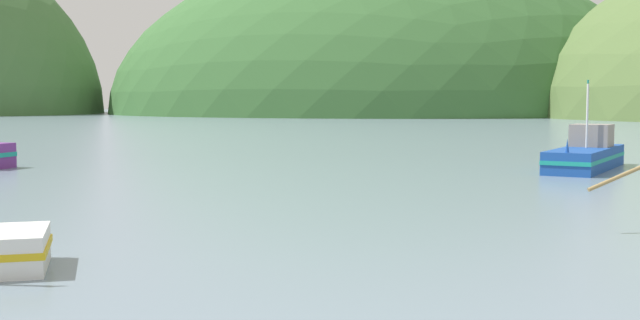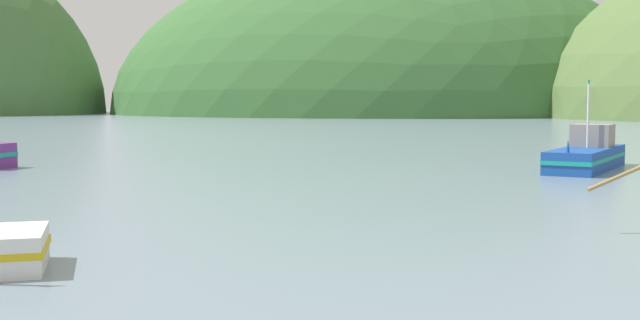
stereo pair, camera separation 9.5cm
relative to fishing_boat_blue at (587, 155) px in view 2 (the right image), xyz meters
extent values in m
ellipsoid|color=#386633|center=(-26.18, 171.63, -0.79)|extent=(147.34, 117.87, 86.06)
cube|color=#19479E|center=(-0.08, -0.20, -0.18)|extent=(5.87, 10.05, 1.21)
cube|color=teal|center=(-0.08, -0.20, -0.12)|extent=(5.93, 10.16, 0.22)
cone|color=#19479E|center=(-1.69, -4.41, 0.77)|extent=(0.26, 0.26, 0.70)
cube|color=gray|center=(0.48, 1.27, 1.06)|extent=(2.74, 2.70, 1.28)
cylinder|color=silver|center=(0.01, 0.02, 2.20)|extent=(0.12, 0.12, 3.57)
cube|color=teal|center=(0.01, 0.02, 4.11)|extent=(0.16, 0.35, 0.20)
camera|label=1|loc=(-7.86, -46.24, 3.13)|focal=44.67mm
camera|label=2|loc=(-7.76, -46.23, 3.13)|focal=44.67mm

